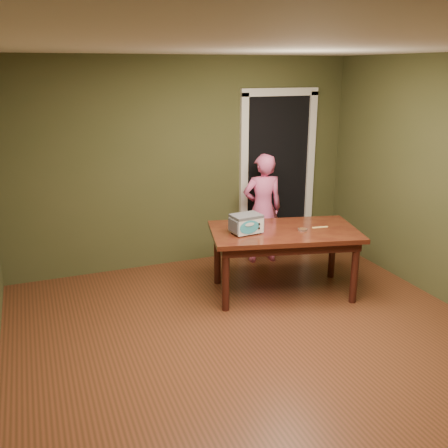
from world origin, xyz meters
The scene contains 8 objects.
floor centered at (0.00, 0.00, 0.00)m, with size 5.00×5.00×0.00m, color #5F2E1B.
room_shell centered at (0.00, 0.00, 1.71)m, with size 4.52×5.02×2.61m.
doorway centered at (1.30, 2.78, 1.06)m, with size 1.10×0.66×2.25m.
dining_table centered at (0.72, 1.16, 0.65)m, with size 1.77×1.25×0.75m.
toy_oven centered at (0.28, 1.21, 0.86)m, with size 0.35×0.26×0.21m.
baking_pan centered at (0.89, 1.06, 0.76)m, with size 0.10×0.10×0.02m.
spatula centered at (1.12, 1.08, 0.75)m, with size 0.18×0.03×0.01m, color #E7C064.
child centered at (0.92, 2.13, 0.71)m, with size 0.52×0.34×1.43m, color #D5578C.
Camera 1 is at (-1.80, -3.44, 2.45)m, focal length 40.00 mm.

